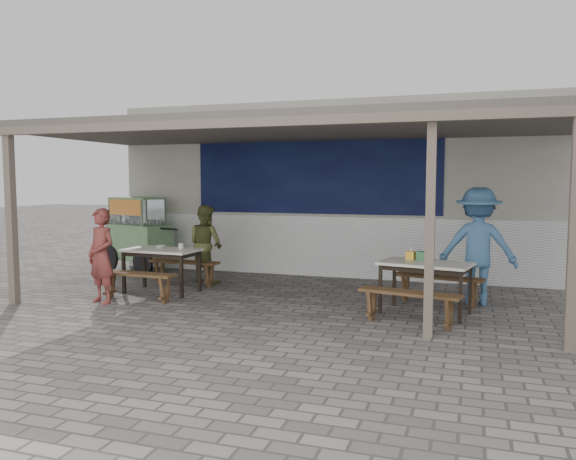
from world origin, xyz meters
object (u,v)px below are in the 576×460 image
Objects in this scene: table_left at (162,254)px; condiment_bowl at (161,247)px; bench_left_wall at (184,267)px; donation_box at (423,256)px; bench_left_street at (137,280)px; tissue_box at (411,255)px; bench_right_street at (409,300)px; bench_right_wall at (439,283)px; patron_street_side at (101,256)px; patron_wall_side at (206,244)px; condiment_jar at (181,246)px; table_right at (425,268)px; vendor_cart at (139,231)px; patron_right_table at (478,246)px.

table_left is 0.19m from condiment_bowl.
donation_box is (4.32, -0.71, 0.48)m from bench_left_wall.
bench_left_wall is at bearing 90.00° from bench_left_street.
tissue_box is (4.20, 0.74, 0.48)m from bench_left_street.
bench_left_wall is at bearing 171.06° from bench_right_street.
donation_box reaches higher than bench_right_wall.
patron_street_side reaches higher than condiment_bowl.
patron_wall_side is at bearing 165.46° from donation_box.
condiment_jar is (-3.94, 1.01, 0.46)m from bench_right_street.
patron_street_side is at bearing -167.16° from tissue_box.
patron_wall_side is (-4.10, 1.26, 0.06)m from table_right.
vendor_cart reaches higher than table_left.
bench_left_street is 4.29m from bench_right_street.
bench_left_wall is at bearing 76.39° from patron_wall_side.
bench_right_wall is (4.58, 1.21, 0.00)m from bench_left_street.
donation_box is at bearing 2.58° from table_left.
bench_left_street is at bearing -169.98° from tissue_box.
bench_left_street is 0.99× the size of bench_right_street.
vendor_cart is (-1.63, 1.80, 0.18)m from table_left.
tissue_box is 0.19m from donation_box.
bench_left_wall is 0.74m from condiment_bowl.
bench_right_wall is at bearing 51.17° from tissue_box.
tissue_box is at bearing -170.63° from patron_wall_side.
donation_box is (4.80, 1.03, 0.07)m from patron_street_side.
table_right is 4.51m from condiment_bowl.
bench_right_wall is 0.69× the size of vendor_cart.
condiment_bowl is (-0.39, -0.93, 0.04)m from patron_wall_side.
bench_left_street is 7.29× the size of donation_box.
bench_right_street is 4.49m from condiment_bowl.
patron_right_table is 15.00× the size of tissue_box.
bench_left_wall is at bearing 170.58° from tissue_box.
patron_street_side is at bearing -49.25° from vendor_cart.
table_right is 0.35m from tissue_box.
tissue_box reaches higher than bench_right_street.
table_right reaches higher than bench_left_street.
patron_wall_side is (-3.95, 1.95, 0.40)m from bench_right_street.
bench_left_street is 1.43m from bench_left_wall.
table_right is at bearing -76.84° from donation_box.
patron_street_side reaches higher than table_left.
condiment_jar is at bearing -172.44° from table_right.
table_right is 0.76× the size of patron_right_table.
patron_street_side is at bearing -107.23° from condiment_bowl.
tissue_box is at bearing 148.07° from table_right.
donation_box reaches higher than bench_left_wall.
bench_right_wall is at bearing 68.37° from donation_box.
bench_right_wall is at bearing 90.00° from bench_right_street.
table_left is at bearing 83.96° from patron_street_side.
tissue_box reaches higher than bench_left_street.
bench_left_wall is at bearing -179.87° from table_right.
vendor_cart is (-1.60, 2.51, 0.52)m from bench_left_street.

